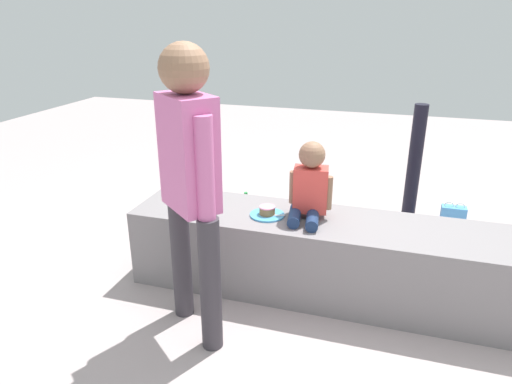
# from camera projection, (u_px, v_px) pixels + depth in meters

# --- Properties ---
(ground_plane) EXTENTS (12.00, 12.00, 0.00)m
(ground_plane) POSITION_uv_depth(u_px,v_px,m) (327.00, 292.00, 3.05)
(ground_plane) COLOR #AC9D9D
(concrete_ledge) EXTENTS (2.55, 0.55, 0.51)m
(concrete_ledge) POSITION_uv_depth(u_px,v_px,m) (329.00, 258.00, 2.96)
(concrete_ledge) COLOR gray
(concrete_ledge) RESTS_ON ground_plane
(child_seated) EXTENTS (0.28, 0.33, 0.48)m
(child_seated) POSITION_uv_depth(u_px,v_px,m) (310.00, 185.00, 2.84)
(child_seated) COLOR navy
(child_seated) RESTS_ON concrete_ledge
(adult_standing) EXTENTS (0.39, 0.36, 1.60)m
(adult_standing) POSITION_uv_depth(u_px,v_px,m) (190.00, 172.00, 2.35)
(adult_standing) COLOR #363238
(adult_standing) RESTS_ON ground_plane
(cake_plate) EXTENTS (0.22, 0.22, 0.07)m
(cake_plate) POSITION_uv_depth(u_px,v_px,m) (267.00, 213.00, 2.93)
(cake_plate) COLOR #4CA5D8
(cake_plate) RESTS_ON concrete_ledge
(gift_bag) EXTENTS (0.18, 0.09, 0.34)m
(gift_bag) POSITION_uv_depth(u_px,v_px,m) (452.00, 224.00, 3.67)
(gift_bag) COLOR #4C99E0
(gift_bag) RESTS_ON ground_plane
(railing_post) EXTENTS (0.36, 0.36, 1.05)m
(railing_post) POSITION_uv_depth(u_px,v_px,m) (412.00, 183.00, 3.85)
(railing_post) COLOR black
(railing_post) RESTS_ON ground_plane
(water_bottle_near_gift) EXTENTS (0.07, 0.07, 0.23)m
(water_bottle_near_gift) POSITION_uv_depth(u_px,v_px,m) (246.00, 206.00, 4.13)
(water_bottle_near_gift) COLOR silver
(water_bottle_near_gift) RESTS_ON ground_plane
(party_cup_red) EXTENTS (0.07, 0.07, 0.10)m
(party_cup_red) POSITION_uv_depth(u_px,v_px,m) (498.00, 254.00, 3.43)
(party_cup_red) COLOR red
(party_cup_red) RESTS_ON ground_plane
(cake_box_white) EXTENTS (0.40, 0.40, 0.12)m
(cake_box_white) POSITION_uv_depth(u_px,v_px,m) (291.00, 228.00, 3.81)
(cake_box_white) COLOR white
(cake_box_white) RESTS_ON ground_plane
(handbag_black_leather) EXTENTS (0.29, 0.15, 0.32)m
(handbag_black_leather) POSITION_uv_depth(u_px,v_px,m) (367.00, 247.00, 3.39)
(handbag_black_leather) COLOR black
(handbag_black_leather) RESTS_ON ground_plane
(handbag_brown_canvas) EXTENTS (0.34, 0.12, 0.32)m
(handbag_brown_canvas) POSITION_uv_depth(u_px,v_px,m) (211.00, 222.00, 3.81)
(handbag_brown_canvas) COLOR brown
(handbag_brown_canvas) RESTS_ON ground_plane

